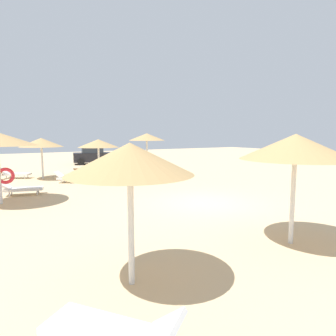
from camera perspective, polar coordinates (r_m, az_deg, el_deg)
name	(u,v)px	position (r m, az deg, el deg)	size (l,w,h in m)	color
ground_plane	(205,203)	(12.19, 7.36, -7.03)	(80.00, 80.00, 0.00)	#D1B284
parasol_0	(98,144)	(18.27, -13.82, 4.79)	(2.50, 2.50, 2.60)	silver
parasol_2	(130,159)	(5.30, -7.66, 1.73)	(2.40, 2.40, 2.74)	silver
parasol_3	(41,143)	(20.29, -24.11, 4.68)	(2.74, 2.74, 2.67)	silver
parasol_4	(147,137)	(19.85, -4.28, 6.19)	(2.51, 2.51, 2.98)	silver
parasol_5	(295,147)	(8.00, 24.21, 3.87)	(2.81, 2.81, 2.90)	silver
lounger_0	(70,178)	(18.09, -19.09, -1.82)	(1.92, 1.62, 0.70)	white
lounger_1	(21,189)	(15.37, -27.44, -3.68)	(2.00, 1.10, 0.67)	white
lounger_2	(114,333)	(4.32, -10.77, -29.79)	(1.67, 1.89, 0.70)	white
lounger_3	(15,174)	(21.42, -28.38, -0.99)	(1.94, 1.56, 0.70)	white
bench_0	(84,170)	(21.40, -16.43, -0.38)	(1.52, 0.50, 0.49)	brown
parked_car	(94,156)	(29.13, -14.65, 2.43)	(4.25, 2.58, 1.72)	black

